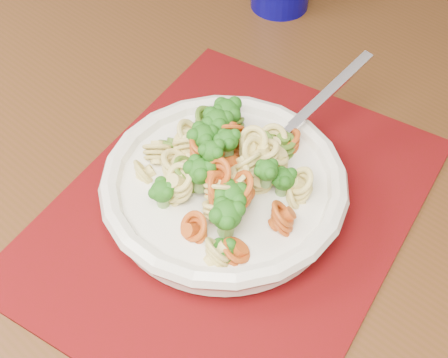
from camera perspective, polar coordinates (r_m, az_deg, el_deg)
name	(u,v)px	position (r m, az deg, el deg)	size (l,w,h in m)	color
dining_table	(116,227)	(0.72, -9.84, -4.38)	(1.76, 1.50, 0.70)	#482814
placemat	(233,209)	(0.61, 0.82, -2.80)	(0.40, 0.31, 0.00)	#5C030E
pasta_bowl	(224,187)	(0.59, 0.00, -0.76)	(0.24, 0.24, 0.05)	white
pasta_broccoli_heap	(224,175)	(0.58, 0.00, 0.39)	(0.20, 0.20, 0.06)	#E5CE71
fork	(274,143)	(0.61, 4.60, 3.29)	(0.19, 0.02, 0.01)	silver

